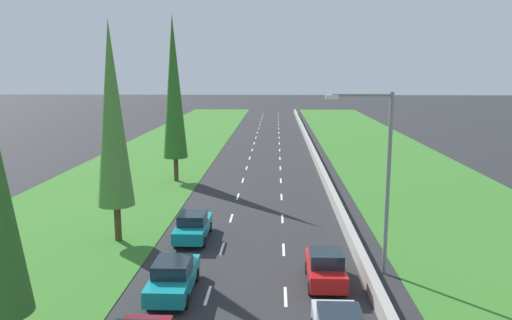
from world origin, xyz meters
TOP-DOWN VIEW (x-y plane):
  - ground_plane at (0.00, 60.00)m, footprint 300.00×300.00m
  - grass_verge_left at (-12.65, 60.00)m, footprint 14.00×140.00m
  - grass_verge_right at (14.35, 60.00)m, footprint 14.00×140.00m
  - median_barrier at (5.70, 60.00)m, footprint 0.44×120.00m
  - lane_markings at (0.00, 60.00)m, footprint 3.64×116.00m
  - red_hatchback_right_lane at (3.65, 22.42)m, footprint 1.74×3.90m
  - teal_sedan_left_lane at (-3.32, 21.11)m, footprint 1.82×4.50m
  - teal_sedan_left_lane_fourth at (-3.65, 28.60)m, footprint 1.82×4.50m
  - poplar_tree_second at (-8.05, 28.14)m, footprint 2.12×2.12m
  - poplar_tree_third at (-7.82, 44.53)m, footprint 2.17×2.17m
  - street_light_mast at (6.35, 23.83)m, footprint 3.20×0.28m

SIDE VIEW (x-z plane):
  - ground_plane at x=0.00m, z-range 0.00..0.00m
  - lane_markings at x=0.00m, z-range 0.00..0.01m
  - grass_verge_left at x=-12.65m, z-range 0.00..0.04m
  - grass_verge_right at x=14.35m, z-range 0.00..0.04m
  - median_barrier at x=5.70m, z-range 0.00..0.85m
  - teal_sedan_left_lane at x=-3.32m, z-range -0.01..1.63m
  - teal_sedan_left_lane_fourth at x=-3.65m, z-range -0.01..1.63m
  - red_hatchback_right_lane at x=3.65m, z-range -0.02..1.70m
  - street_light_mast at x=6.35m, z-range 0.73..9.73m
  - poplar_tree_second at x=-8.05m, z-range 1.05..13.89m
  - poplar_tree_third at x=-7.82m, z-range 1.05..15.93m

